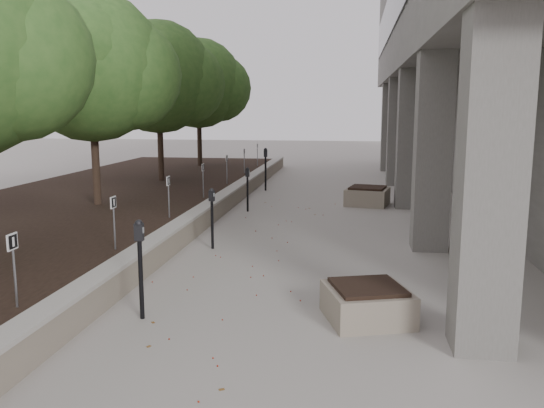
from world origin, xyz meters
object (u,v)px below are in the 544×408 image
Objects in this scene: crabapple_tree_4 at (159,101)px; parking_meter_2 at (141,270)px; planter_front at (367,303)px; parking_meter_3 at (212,219)px; planter_back at (367,196)px; parking_meter_5 at (266,169)px; crabapple_tree_5 at (199,102)px; parking_meter_4 at (248,189)px; crabapple_tree_3 at (92,99)px.

crabapple_tree_4 is 3.87× the size of parking_meter_2.
parking_meter_3 is at bearing 130.73° from planter_front.
parking_meter_5 is at bearing 144.12° from planter_back.
parking_meter_3 is 4.76m from planter_front.
parking_meter_5 is (-0.21, 8.46, 0.12)m from parking_meter_3.
parking_meter_2 is at bearing -108.34° from planter_back.
parking_meter_5 is 12.51m from planter_front.
parking_meter_3 is 1.18× the size of planter_front.
crabapple_tree_5 is 4.34× the size of parking_meter_4.
crabapple_tree_4 reaches higher than parking_meter_4.
crabapple_tree_3 reaches higher than planter_back.
parking_meter_4 is 1.17× the size of planter_front.
parking_meter_4 is at bearing -66.16° from crabapple_tree_5.
planter_front is at bearing -67.13° from crabapple_tree_5.
crabapple_tree_5 is 4.54× the size of planter_back.
parking_meter_2 is at bearing -72.08° from crabapple_tree_4.
parking_meter_4 is (3.68, -3.34, -2.49)m from crabapple_tree_4.
crabapple_tree_3 is 3.60× the size of parking_meter_5.
parking_meter_3 is at bearing -73.46° from crabapple_tree_5.
crabapple_tree_5 is 5.07× the size of planter_front.
parking_meter_3 is (3.76, -7.67, -2.48)m from crabapple_tree_4.
parking_meter_3 is (3.76, -2.67, -2.48)m from crabapple_tree_3.
parking_meter_2 is at bearing -85.58° from parking_meter_4.
parking_meter_5 is at bearing 58.49° from crabapple_tree_3.
parking_meter_2 reaches higher than parking_meter_3.
parking_meter_3 is at bearing -95.68° from parking_meter_5.
crabapple_tree_4 is 13.50m from planter_front.
parking_meter_4 is at bearing -42.18° from crabapple_tree_4.
parking_meter_4 is at bearing -154.72° from planter_back.
planter_back reaches higher than planter_front.
parking_meter_5 reaches higher than parking_meter_3.
crabapple_tree_4 is at bearing 90.00° from crabapple_tree_3.
crabapple_tree_5 is 17.88m from planter_front.
planter_back is at bearing -43.71° from crabapple_tree_5.
crabapple_tree_3 is 5.24m from parking_meter_3.
crabapple_tree_5 reaches higher than parking_meter_3.
planter_back is at bearing 81.50° from parking_meter_3.
crabapple_tree_4 is at bearing -174.57° from parking_meter_5.
planter_back is (3.51, -2.54, -0.48)m from parking_meter_5.
parking_meter_4 is (3.68, 1.66, -2.49)m from crabapple_tree_3.
parking_meter_5 is at bearing 95.70° from parking_meter_4.
parking_meter_3 is (3.76, -12.67, -2.48)m from crabapple_tree_5.
parking_meter_5 is at bearing 112.03° from parking_meter_3.
crabapple_tree_3 is 4.34× the size of parking_meter_4.
crabapple_tree_3 is 8.27m from planter_back.
crabapple_tree_3 is 3.87× the size of parking_meter_2.
crabapple_tree_4 is 8.89m from parking_meter_3.
parking_meter_3 is 1.01× the size of parking_meter_4.
parking_meter_4 is (-0.09, 8.32, -0.08)m from parking_meter_2.
planter_back is at bearing -13.90° from crabapple_tree_4.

